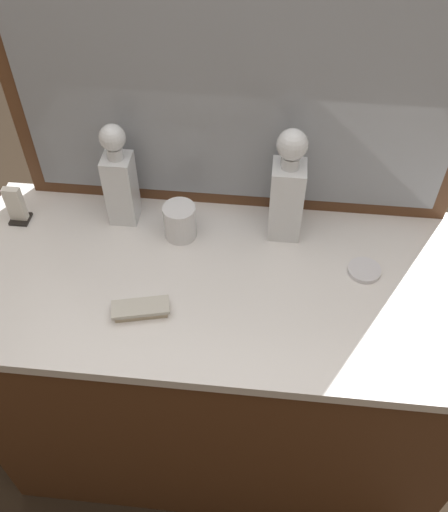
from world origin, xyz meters
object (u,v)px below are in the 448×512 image
(crystal_tumbler_front, at_px, (180,223))
(porcelain_dish, at_px, (364,270))
(crystal_decanter_front, at_px, (120,183))
(silver_brush_center, at_px, (141,309))
(crystal_decanter_rear, at_px, (287,195))
(napkin_holder, at_px, (16,207))

(crystal_tumbler_front, xyz_separation_m, porcelain_dish, (0.47, -0.08, -0.04))
(crystal_decanter_front, relative_size, porcelain_dish, 3.59)
(crystal_tumbler_front, relative_size, silver_brush_center, 0.67)
(silver_brush_center, relative_size, porcelain_dish, 1.74)
(silver_brush_center, bearing_deg, crystal_decanter_front, 108.79)
(crystal_decanter_rear, distance_m, silver_brush_center, 0.46)
(crystal_tumbler_front, xyz_separation_m, napkin_holder, (-0.44, 0.01, 0.00))
(crystal_decanter_front, distance_m, crystal_tumbler_front, 0.18)
(crystal_decanter_rear, distance_m, porcelain_dish, 0.27)
(crystal_decanter_front, relative_size, crystal_tumbler_front, 3.08)
(silver_brush_center, bearing_deg, porcelain_dish, 18.99)
(crystal_decanter_rear, bearing_deg, porcelain_dish, -31.18)
(crystal_tumbler_front, height_order, porcelain_dish, crystal_tumbler_front)
(silver_brush_center, bearing_deg, napkin_holder, 144.88)
(silver_brush_center, xyz_separation_m, porcelain_dish, (0.53, 0.18, -0.01))
(crystal_decanter_rear, relative_size, silver_brush_center, 2.24)
(porcelain_dish, distance_m, napkin_holder, 0.92)
(porcelain_dish, height_order, napkin_holder, napkin_holder)
(silver_brush_center, distance_m, porcelain_dish, 0.56)
(crystal_decanter_rear, distance_m, crystal_tumbler_front, 0.28)
(crystal_decanter_front, height_order, porcelain_dish, crystal_decanter_front)
(crystal_decanter_front, distance_m, porcelain_dish, 0.66)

